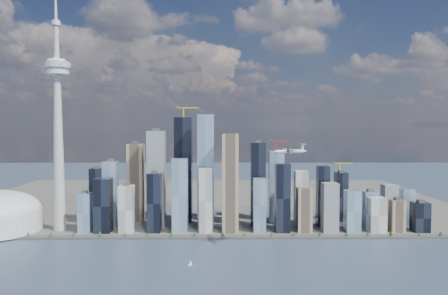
{
  "coord_description": "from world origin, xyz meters",
  "views": [
    {
      "loc": [
        46.81,
        -620.81,
        229.26
      ],
      "look_at": [
        53.06,
        260.0,
        183.1
      ],
      "focal_mm": 35.0,
      "sensor_mm": 36.0,
      "label": 1
    }
  ],
  "objects": [
    {
      "name": "ground",
      "position": [
        0.0,
        0.0,
        0.0
      ],
      "size": [
        4000.0,
        4000.0,
        0.0
      ],
      "primitive_type": "plane",
      "color": "#314255",
      "rests_on": "ground"
    },
    {
      "name": "seawall",
      "position": [
        0.0,
        250.0,
        2.0
      ],
      "size": [
        1100.0,
        22.0,
        4.0
      ],
      "primitive_type": "cube",
      "color": "#383838",
      "rests_on": "ground"
    },
    {
      "name": "land",
      "position": [
        0.0,
        700.0,
        1.5
      ],
      "size": [
        1400.0,
        900.0,
        3.0
      ],
      "primitive_type": "cube",
      "color": "#4C4C47",
      "rests_on": "ground"
    },
    {
      "name": "shoreline_trees",
      "position": [
        0.0,
        250.0,
        8.78
      ],
      "size": [
        960.53,
        7.2,
        8.8
      ],
      "color": "#3F2D1E",
      "rests_on": "seawall"
    },
    {
      "name": "skyscraper_cluster",
      "position": [
        59.62,
        336.82,
        83.82
      ],
      "size": [
        736.0,
        142.0,
        269.34
      ],
      "color": "black",
      "rests_on": "land"
    },
    {
      "name": "needle_tower",
      "position": [
        -300.0,
        310.0,
        235.84
      ],
      "size": [
        56.0,
        56.0,
        550.5
      ],
      "color": "#ABABA6",
      "rests_on": "land"
    },
    {
      "name": "airplane",
      "position": [
        167.92,
        141.94,
        183.28
      ],
      "size": [
        64.02,
        57.26,
        16.03
      ],
      "rotation": [
        0.0,
        0.0,
        0.33
      ],
      "color": "silver",
      "rests_on": "ground"
    },
    {
      "name": "sailboat_west",
      "position": [
        -3.0,
        78.9,
        3.33
      ],
      "size": [
        7.48,
        3.51,
        10.37
      ],
      "rotation": [
        0.0,
        0.0,
        0.25
      ],
      "color": "white",
      "rests_on": "ground"
    }
  ]
}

